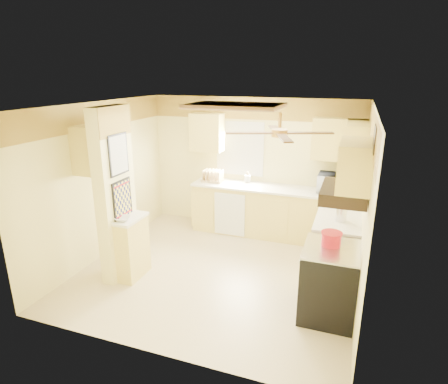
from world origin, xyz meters
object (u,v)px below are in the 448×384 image
at_px(stove, 329,282).
at_px(dutch_oven, 331,239).
at_px(kettle, 341,214).
at_px(bowl, 123,219).
at_px(microwave, 336,184).

relative_size(stove, dutch_oven, 3.61).
distance_m(stove, kettle, 1.05).
bearing_deg(bowl, kettle, 19.19).
bearing_deg(dutch_oven, bowl, -175.60).
xyz_separation_m(stove, bowl, (-2.83, -0.13, 0.51)).
xyz_separation_m(stove, kettle, (0.05, 0.87, 0.59)).
xyz_separation_m(microwave, bowl, (-2.72, -2.32, -0.14)).
bearing_deg(kettle, bowl, -160.81).
bearing_deg(stove, dutch_oven, 105.59).
distance_m(microwave, dutch_oven, 2.11).
height_order(stove, bowl, bowl).
xyz_separation_m(microwave, dutch_oven, (0.09, -2.10, -0.10)).
bearing_deg(kettle, dutch_oven, -95.19).
relative_size(microwave, bowl, 2.75).
height_order(bowl, dutch_oven, dutch_oven).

